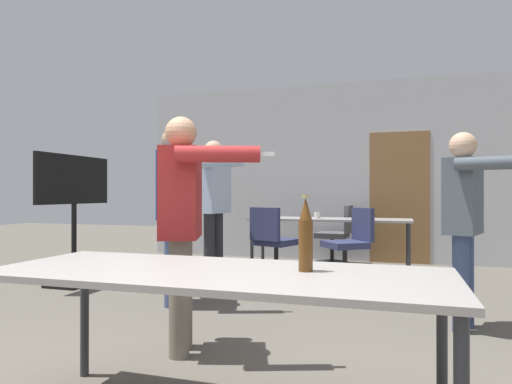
% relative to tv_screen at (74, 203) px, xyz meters
% --- Properties ---
extents(back_wall, '(6.29, 0.12, 2.88)m').
position_rel_tv_screen_xyz_m(back_wall, '(2.62, 2.98, 0.45)').
color(back_wall, '#BCBCC1').
rests_on(back_wall, ground_plane).
extents(conference_table_near, '(2.10, 0.81, 0.73)m').
position_rel_tv_screen_xyz_m(conference_table_near, '(2.89, -2.58, -0.30)').
color(conference_table_near, gray).
rests_on(conference_table_near, ground_plane).
extents(conference_table_far, '(2.25, 0.67, 0.73)m').
position_rel_tv_screen_xyz_m(conference_table_far, '(2.75, 1.94, -0.31)').
color(conference_table_far, gray).
rests_on(conference_table_far, ground_plane).
extents(tv_screen, '(0.44, 1.24, 1.54)m').
position_rel_tv_screen_xyz_m(tv_screen, '(0.00, 0.00, 0.00)').
color(tv_screen, black).
rests_on(tv_screen, ground_plane).
extents(person_far_watching, '(0.77, 0.75, 1.74)m').
position_rel_tv_screen_xyz_m(person_far_watching, '(1.51, 0.70, 0.07)').
color(person_far_watching, '#28282D').
rests_on(person_far_watching, ground_plane).
extents(person_near_casual, '(0.87, 0.62, 1.61)m').
position_rel_tv_screen_xyz_m(person_near_casual, '(2.28, -1.69, -0.01)').
color(person_near_casual, slate).
rests_on(person_near_casual, ground_plane).
extents(person_left_plaid, '(0.67, 0.74, 1.57)m').
position_rel_tv_screen_xyz_m(person_left_plaid, '(4.19, -0.57, -0.03)').
color(person_left_plaid, '#3D4C75').
rests_on(person_left_plaid, ground_plane).
extents(person_right_polo, '(0.91, 0.65, 1.72)m').
position_rel_tv_screen_xyz_m(person_right_polo, '(1.59, -0.50, 0.06)').
color(person_right_polo, '#3D4C75').
rests_on(person_right_polo, ground_plane).
extents(office_chair_mid_tucked, '(0.68, 0.67, 0.90)m').
position_rel_tv_screen_xyz_m(office_chair_mid_tucked, '(3.10, 1.32, -0.56)').
color(office_chair_mid_tucked, black).
rests_on(office_chair_mid_tucked, ground_plane).
extents(office_chair_far_left, '(0.60, 0.64, 0.91)m').
position_rel_tv_screen_xyz_m(office_chair_far_left, '(2.12, 1.21, -0.56)').
color(office_chair_far_left, black).
rests_on(office_chair_far_left, ground_plane).
extents(office_chair_near_pushed, '(0.57, 0.52, 0.90)m').
position_rel_tv_screen_xyz_m(office_chair_near_pushed, '(2.78, 2.56, -0.56)').
color(office_chair_near_pushed, black).
rests_on(office_chair_near_pushed, ground_plane).
extents(beer_bottle, '(0.07, 0.07, 0.34)m').
position_rel_tv_screen_xyz_m(beer_bottle, '(3.28, -2.48, -0.08)').
color(beer_bottle, '#563314').
rests_on(beer_bottle, conference_table_near).
extents(drink_cup, '(0.08, 0.08, 0.09)m').
position_rel_tv_screen_xyz_m(drink_cup, '(2.58, 1.89, -0.20)').
color(drink_cup, silver).
rests_on(drink_cup, conference_table_far).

